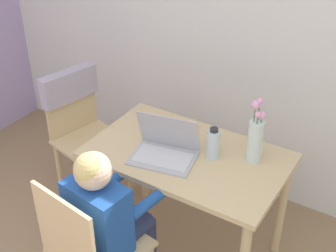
{
  "coord_description": "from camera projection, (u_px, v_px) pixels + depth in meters",
  "views": [
    {
      "loc": [
        0.82,
        -0.35,
        2.18
      ],
      "look_at": [
        -0.26,
        1.39,
        0.89
      ],
      "focal_mm": 50.0,
      "sensor_mm": 36.0,
      "label": 1
    }
  ],
  "objects": [
    {
      "name": "wall_back",
      "position": [
        283.0,
        21.0,
        2.71
      ],
      "size": [
        6.4,
        0.05,
        2.5
      ],
      "color": "white",
      "rests_on": "ground_plane"
    },
    {
      "name": "laptop",
      "position": [
        165.0,
        147.0,
        2.48
      ],
      "size": [
        0.38,
        0.3,
        0.24
      ],
      "rotation": [
        0.0,
        0.0,
        0.2
      ],
      "color": "#B2B2B7",
      "rests_on": "dining_table"
    },
    {
      "name": "water_bottle",
      "position": [
        213.0,
        144.0,
        2.45
      ],
      "size": [
        0.07,
        0.07,
        0.18
      ],
      "color": "silver",
      "rests_on": "dining_table"
    },
    {
      "name": "person_seated",
      "position": [
        107.0,
        212.0,
        2.23
      ],
      "size": [
        0.36,
        0.46,
        1.02
      ],
      "rotation": [
        0.0,
        0.0,
        3.0
      ],
      "color": "#1E4C9E",
      "rests_on": "ground_plane"
    },
    {
      "name": "chair_spare",
      "position": [
        78.0,
        115.0,
        3.06
      ],
      "size": [
        0.51,
        0.49,
        0.9
      ],
      "rotation": [
        0.0,
        0.0,
        1.34
      ],
      "color": "#D6B784",
      "rests_on": "ground_plane"
    },
    {
      "name": "dining_table",
      "position": [
        187.0,
        169.0,
        2.58
      ],
      "size": [
        1.06,
        0.65,
        0.71
      ],
      "color": "#D6B784",
      "rests_on": "ground_plane"
    },
    {
      "name": "flower_vase",
      "position": [
        255.0,
        137.0,
        2.4
      ],
      "size": [
        0.08,
        0.08,
        0.36
      ],
      "color": "silver",
      "rests_on": "dining_table"
    }
  ]
}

